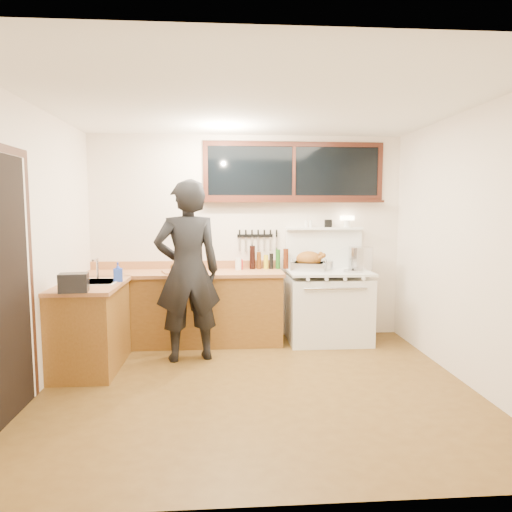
{
  "coord_description": "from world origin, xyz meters",
  "views": [
    {
      "loc": [
        -0.31,
        -4.15,
        1.68
      ],
      "look_at": [
        0.05,
        0.85,
        1.15
      ],
      "focal_mm": 32.0,
      "sensor_mm": 36.0,
      "label": 1
    }
  ],
  "objects": [
    {
      "name": "room_shell",
      "position": [
        0.0,
        0.0,
        1.65
      ],
      "size": [
        4.1,
        3.6,
        2.65
      ],
      "color": "silver",
      "rests_on": "ground"
    },
    {
      "name": "back_window",
      "position": [
        0.6,
        1.72,
        2.06
      ],
      "size": [
        2.32,
        0.13,
        0.77
      ],
      "color": "black",
      "rests_on": "room_shell"
    },
    {
      "name": "sink_unit",
      "position": [
        -1.68,
        0.7,
        0.85
      ],
      "size": [
        0.5,
        0.45,
        0.37
      ],
      "color": "white",
      "rests_on": "counter_left"
    },
    {
      "name": "left_doorway",
      "position": [
        -1.99,
        -0.55,
        1.09
      ],
      "size": [
        0.02,
        1.04,
        2.17
      ],
      "color": "black",
      "rests_on": "ground"
    },
    {
      "name": "stockpot",
      "position": [
        1.43,
        1.5,
        1.04
      ],
      "size": [
        0.41,
        0.41,
        0.29
      ],
      "color": "silver",
      "rests_on": "vintage_stove"
    },
    {
      "name": "toaster",
      "position": [
        -1.7,
        0.14,
        0.99
      ],
      "size": [
        0.28,
        0.21,
        0.18
      ],
      "color": "black",
      "rests_on": "counter_left"
    },
    {
      "name": "knife_strip",
      "position": [
        0.12,
        1.73,
        1.31
      ],
      "size": [
        0.52,
        0.03,
        0.28
      ],
      "color": "black",
      "rests_on": "room_shell"
    },
    {
      "name": "soap_bottle",
      "position": [
        -1.43,
        0.74,
        1.0
      ],
      "size": [
        0.11,
        0.11,
        0.2
      ],
      "color": "blue",
      "rests_on": "counter_left"
    },
    {
      "name": "pitcher",
      "position": [
        -0.12,
        1.56,
        0.98
      ],
      "size": [
        0.1,
        0.1,
        0.15
      ],
      "color": "white",
      "rests_on": "counter_back"
    },
    {
      "name": "ground_plane",
      "position": [
        0.0,
        0.0,
        -0.01
      ],
      "size": [
        4.0,
        3.5,
        0.02
      ],
      "primitive_type": "cube",
      "color": "#573A16"
    },
    {
      "name": "cutting_board",
      "position": [
        -0.85,
        1.37,
        0.95
      ],
      "size": [
        0.44,
        0.38,
        0.13
      ],
      "color": "#AD7044",
      "rests_on": "counter_back"
    },
    {
      "name": "pot_lid",
      "position": [
        1.28,
        1.3,
        0.91
      ],
      "size": [
        0.27,
        0.27,
        0.04
      ],
      "color": "silver",
      "rests_on": "vintage_stove"
    },
    {
      "name": "coffee_tin",
      "position": [
        -0.12,
        1.6,
        0.97
      ],
      "size": [
        0.1,
        0.09,
        0.13
      ],
      "color": "#A01115",
      "rests_on": "counter_back"
    },
    {
      "name": "saucepan",
      "position": [
        1.02,
        1.54,
        0.96
      ],
      "size": [
        0.15,
        0.27,
        0.11
      ],
      "color": "silver",
      "rests_on": "vintage_stove"
    },
    {
      "name": "counter_left",
      "position": [
        -1.7,
        0.62,
        0.45
      ],
      "size": [
        0.64,
        1.09,
        0.9
      ],
      "color": "brown",
      "rests_on": "ground"
    },
    {
      "name": "bottle_cluster",
      "position": [
        0.26,
        1.63,
        1.02
      ],
      "size": [
        0.5,
        0.07,
        0.3
      ],
      "color": "black",
      "rests_on": "counter_back"
    },
    {
      "name": "roast_turkey",
      "position": [
        0.76,
        1.46,
        1.0
      ],
      "size": [
        0.49,
        0.42,
        0.24
      ],
      "color": "silver",
      "rests_on": "vintage_stove"
    },
    {
      "name": "counter_back",
      "position": [
        -0.8,
        1.45,
        0.45
      ],
      "size": [
        2.44,
        0.64,
        1.0
      ],
      "color": "brown",
      "rests_on": "ground"
    },
    {
      "name": "vintage_stove",
      "position": [
        1.0,
        1.41,
        0.47
      ],
      "size": [
        1.02,
        0.74,
        1.58
      ],
      "color": "white",
      "rests_on": "ground"
    },
    {
      "name": "man",
      "position": [
        -0.7,
        0.83,
        0.99
      ],
      "size": [
        0.81,
        0.63,
        1.98
      ],
      "color": "black",
      "rests_on": "ground"
    }
  ]
}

